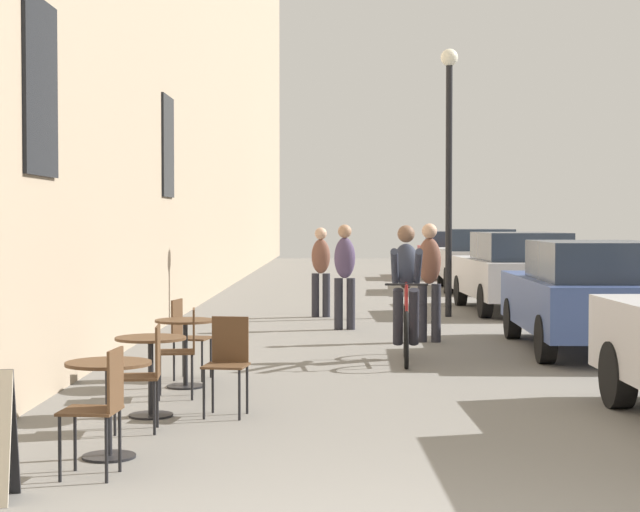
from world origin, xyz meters
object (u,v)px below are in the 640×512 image
object	(u,v)px
cafe_chair_mid_toward_street	(145,370)
cafe_chair_far_toward_wall	(186,333)
cafe_chair_far_toward_street	(183,346)
pedestrian_near	(429,275)
cafe_chair_mid_toward_wall	(228,358)
parked_car_second	(588,294)
cafe_table_near	(108,388)
cafe_table_far	(185,338)
cyclist_on_bicycle	(406,297)
cafe_table_mid	(151,359)
street_lamp	(449,147)
cafe_chair_near_toward_street	(101,403)
parked_car_fourth	(478,258)
parked_car_third	(515,271)
pedestrian_far	(321,267)
parked_car_fifth	(450,253)
pedestrian_mid	(345,270)

from	to	relation	value
cafe_chair_mid_toward_street	cafe_chair_far_toward_wall	distance (m)	2.93
cafe_chair_far_toward_street	pedestrian_near	xyz separation A→B (m)	(2.87, 4.90, 0.46)
cafe_chair_mid_toward_wall	parked_car_second	size ratio (longest dim) A/B	0.21
cafe_table_near	cafe_table_far	size ratio (longest dim) A/B	1.00
cafe_table_near	parked_car_second	distance (m)	8.29
cafe_chair_mid_toward_street	cyclist_on_bicycle	bearing A→B (deg)	61.28
cafe_table_mid	cafe_table_far	world-z (taller)	same
cafe_chair_far_toward_street	street_lamp	distance (m)	10.01
cafe_chair_near_toward_street	parked_car_fourth	xyz separation A→B (m)	(5.20, 19.72, 0.29)
parked_car_third	parked_car_fourth	distance (m)	6.38
cafe_table_near	pedestrian_far	bearing A→B (deg)	83.05
cafe_chair_mid_toward_wall	cafe_table_mid	bearing A→B (deg)	-173.74
cafe_table_near	parked_car_second	bearing A→B (deg)	52.03
parked_car_second	cafe_chair_mid_toward_street	bearing A→B (deg)	-132.06
cafe_table_near	cafe_table_mid	size ratio (longest dim) A/B	1.00
cyclist_on_bicycle	parked_car_third	xyz separation A→B (m)	(2.58, 7.24, -0.01)
cafe_chair_mid_toward_street	parked_car_fourth	distance (m)	18.86
cafe_chair_mid_toward_wall	parked_car_fifth	bearing A→B (deg)	79.11
cafe_chair_far_toward_street	cafe_chair_far_toward_wall	size ratio (longest dim) A/B	1.00
cafe_chair_far_toward_street	cafe_table_near	bearing A→B (deg)	-93.64
cafe_table_mid	parked_car_second	xyz separation A→B (m)	(5.08, 4.86, 0.25)
cafe_table_mid	cyclist_on_bicycle	xyz separation A→B (m)	(2.55, 3.83, 0.29)
street_lamp	parked_car_third	distance (m)	2.91
pedestrian_near	cafe_chair_far_toward_street	bearing A→B (deg)	-120.41
pedestrian_far	parked_car_fourth	world-z (taller)	pedestrian_far
cafe_chair_mid_toward_street	cafe_chair_far_toward_street	bearing A→B (deg)	87.51
pedestrian_near	parked_car_second	size ratio (longest dim) A/B	0.41
cafe_chair_far_toward_wall	pedestrian_near	world-z (taller)	pedestrian_near
cyclist_on_bicycle	pedestrian_near	xyz separation A→B (m)	(0.47, 2.07, 0.16)
cafe_table_far	parked_car_second	bearing A→B (deg)	32.43
cyclist_on_bicycle	pedestrian_mid	xyz separation A→B (m)	(-0.74, 3.82, 0.15)
cafe_chair_mid_toward_street	parked_car_third	world-z (taller)	parked_car_third
cafe_table_mid	cafe_chair_mid_toward_wall	world-z (taller)	cafe_chair_mid_toward_wall
cafe_table_mid	parked_car_second	size ratio (longest dim) A/B	0.17
cafe_chair_mid_toward_street	pedestrian_far	distance (m)	10.66
cafe_chair_mid_toward_wall	cafe_chair_far_toward_street	xyz separation A→B (m)	(-0.54, 0.93, 0.00)
cafe_chair_far_toward_street	parked_car_third	world-z (taller)	parked_car_third
cafe_chair_near_toward_street	cafe_chair_mid_toward_street	size ratio (longest dim) A/B	1.00
parked_car_third	parked_car_fifth	distance (m)	12.32
cafe_table_near	cyclist_on_bicycle	bearing A→B (deg)	64.97
cafe_chair_far_toward_street	pedestrian_far	world-z (taller)	pedestrian_far
pedestrian_near	pedestrian_mid	xyz separation A→B (m)	(-1.22, 1.74, -0.01)
pedestrian_near	cyclist_on_bicycle	bearing A→B (deg)	-102.83
cafe_chair_mid_toward_wall	parked_car_fifth	world-z (taller)	parked_car_fifth
parked_car_third	cafe_table_far	bearing A→B (deg)	-118.31
cafe_chair_far_toward_wall	cafe_chair_mid_toward_street	bearing A→B (deg)	-88.50
cafe_chair_far_toward_street	parked_car_third	distance (m)	11.23
pedestrian_mid	parked_car_fifth	world-z (taller)	pedestrian_mid
cafe_chair_far_toward_wall	parked_car_fourth	distance (m)	16.09
pedestrian_far	parked_car_second	distance (m)	6.24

